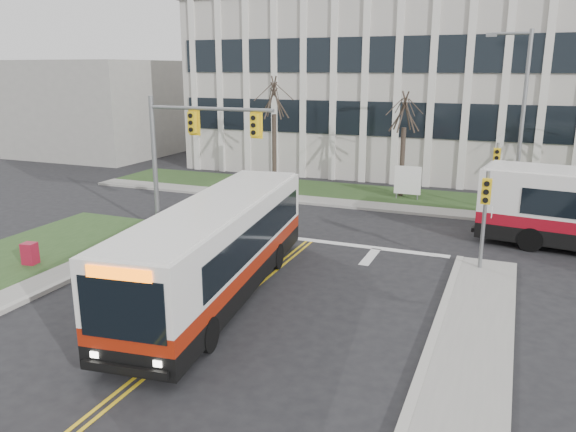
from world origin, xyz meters
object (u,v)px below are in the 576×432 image
Objects in this scene: directory_sign at (408,181)px; streetlight at (519,114)px; newspaper_box_red at (30,255)px; bus_main at (218,250)px.

streetlight is at bearing -13.23° from directory_sign.
streetlight is at bearing 33.67° from newspaper_box_red.
bus_main is at bearing -120.44° from streetlight.
newspaper_box_red is (-8.04, -0.31, -1.09)m from bus_main.
directory_sign is (-5.53, 1.30, -4.02)m from streetlight.
bus_main is at bearing -6.32° from newspaper_box_red.
streetlight reaches higher than directory_sign.
bus_main reaches higher than directory_sign.
bus_main is 8.12m from newspaper_box_red.
bus_main is (-8.77, -14.93, -3.63)m from streetlight.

